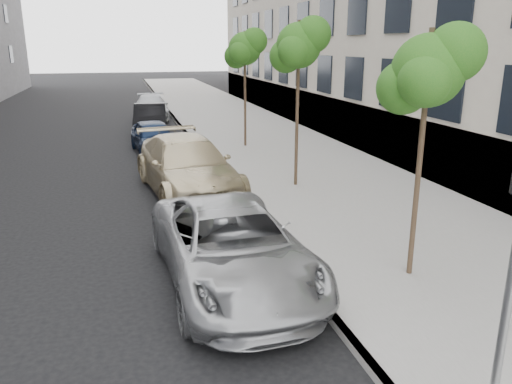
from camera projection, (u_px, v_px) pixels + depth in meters
name	position (u px, v px, depth m)	size (l,w,h in m)	color
ground	(272.00, 349.00, 7.39)	(160.00, 160.00, 0.00)	black
sidewalk	(225.00, 117.00, 30.66)	(6.40, 72.00, 0.14)	gray
curb	(174.00, 119.00, 29.88)	(0.15, 72.00, 0.14)	#9E9B93
tree_near	(430.00, 71.00, 8.48)	(1.62, 1.42, 4.56)	#38281C
tree_mid	(300.00, 46.00, 14.38)	(1.66, 1.46, 4.99)	#38281C
tree_far	(245.00, 49.00, 20.43)	(1.69, 1.49, 4.87)	#38281C
minivan	(232.00, 246.00, 9.24)	(2.45, 5.31, 1.48)	#A1A3A6
suv	(187.00, 166.00, 14.90)	(2.35, 5.78, 1.68)	#C4B38B
sedan_blue	(154.00, 137.00, 20.60)	(1.58, 3.93, 1.34)	#111F3A
sedan_black	(150.00, 119.00, 25.07)	(1.56, 4.47, 1.47)	black
sedan_rear	(151.00, 107.00, 30.04)	(1.97, 4.85, 1.41)	#AEB1B6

